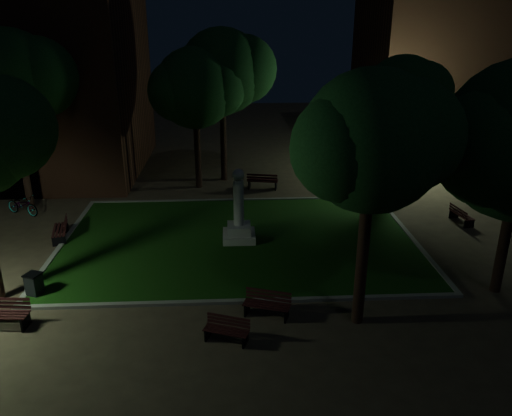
{
  "coord_description": "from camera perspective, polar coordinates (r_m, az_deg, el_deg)",
  "views": [
    {
      "loc": [
        -0.33,
        -17.91,
        9.11
      ],
      "look_at": [
        0.69,
        1.0,
        1.91
      ],
      "focal_mm": 35.0,
      "sensor_mm": 36.0,
      "label": 1
    }
  ],
  "objects": [
    {
      "name": "bench_near_right",
      "position": [
        16.54,
        1.28,
        -11.0
      ],
      "size": [
        1.62,
        0.99,
        0.84
      ],
      "rotation": [
        0.0,
        0.0,
        -0.32
      ],
      "color": "black",
      "rests_on": "ground"
    },
    {
      "name": "lawn",
      "position": [
        21.88,
        -1.94,
        -3.68
      ],
      "size": [
        15.0,
        10.0,
        0.08
      ],
      "primitive_type": "cube",
      "color": "#153E0E",
      "rests_on": "ground"
    },
    {
      "name": "building_far",
      "position": [
        42.22,
        23.5,
        14.96
      ],
      "size": [
        16.0,
        10.0,
        12.0
      ],
      "primitive_type": "cube",
      "color": "#542C1D",
      "rests_on": "ground"
    },
    {
      "name": "lamppost_ne",
      "position": [
        31.14,
        16.8,
        8.71
      ],
      "size": [
        1.18,
        0.28,
        4.33
      ],
      "color": "black",
      "rests_on": "ground"
    },
    {
      "name": "tree_nw",
      "position": [
        26.66,
        -26.14,
        12.97
      ],
      "size": [
        5.87,
        4.79,
        8.82
      ],
      "color": "black",
      "rests_on": "ground"
    },
    {
      "name": "bicycle",
      "position": [
        27.17,
        -25.15,
        0.33
      ],
      "size": [
        2.05,
        1.49,
        1.03
      ],
      "primitive_type": "imported",
      "rotation": [
        0.0,
        0.0,
        1.1
      ],
      "color": "black",
      "rests_on": "ground"
    },
    {
      "name": "ground",
      "position": [
        20.09,
        -1.81,
        -6.15
      ],
      "size": [
        80.0,
        80.0,
        0.0
      ],
      "primitive_type": "plane",
      "color": "#4E3F2D"
    },
    {
      "name": "bench_far_side",
      "position": [
        28.36,
        0.75,
        3.04
      ],
      "size": [
        1.82,
        0.94,
        0.95
      ],
      "rotation": [
        0.0,
        0.0,
        2.94
      ],
      "color": "black",
      "rests_on": "ground"
    },
    {
      "name": "trash_bin",
      "position": [
        19.2,
        -24.02,
        -8.01
      ],
      "size": [
        0.65,
        0.65,
        0.86
      ],
      "color": "black",
      "rests_on": "ground"
    },
    {
      "name": "tree_ne",
      "position": [
        27.99,
        16.6,
        12.21
      ],
      "size": [
        5.18,
        4.23,
        7.44
      ],
      "color": "black",
      "rests_on": "ground"
    },
    {
      "name": "tree_north_wl",
      "position": [
        27.8,
        -6.79,
        13.43
      ],
      "size": [
        5.35,
        4.37,
        7.79
      ],
      "color": "black",
      "rests_on": "ground"
    },
    {
      "name": "bench_left_side",
      "position": [
        23.5,
        -21.36,
        -2.38
      ],
      "size": [
        0.92,
        1.73,
        0.9
      ],
      "rotation": [
        0.0,
        0.0,
        -1.35
      ],
      "color": "black",
      "rests_on": "ground"
    },
    {
      "name": "tree_far_north",
      "position": [
        28.97,
        -3.71,
        15.3
      ],
      "size": [
        5.88,
        4.8,
        8.75
      ],
      "color": "black",
      "rests_on": "ground"
    },
    {
      "name": "bench_west_near",
      "position": [
        17.87,
        -26.99,
        -10.78
      ],
      "size": [
        1.7,
        0.71,
        0.91
      ],
      "rotation": [
        0.0,
        0.0,
        -0.08
      ],
      "color": "black",
      "rests_on": "ground"
    },
    {
      "name": "bench_near_left",
      "position": [
        15.44,
        -3.34,
        -13.77
      ],
      "size": [
        1.45,
        0.91,
        0.75
      ],
      "rotation": [
        0.0,
        0.0,
        -0.35
      ],
      "color": "black",
      "rests_on": "ground"
    },
    {
      "name": "monument",
      "position": [
        21.51,
        -1.97,
        -1.46
      ],
      "size": [
        1.4,
        1.4,
        3.2
      ],
      "color": "#A9A39C",
      "rests_on": "lawn"
    },
    {
      "name": "lawn_kerb",
      "position": [
        21.87,
        -1.94,
        -3.64
      ],
      "size": [
        15.4,
        10.4,
        0.12
      ],
      "color": "slate",
      "rests_on": "ground"
    },
    {
      "name": "tree_se",
      "position": [
        14.48,
        13.48,
        7.36
      ],
      "size": [
        5.06,
        4.13,
        7.96
      ],
      "color": "black",
      "rests_on": "ground"
    },
    {
      "name": "bench_right_side",
      "position": [
        25.56,
        22.36,
        -0.8
      ],
      "size": [
        0.7,
        1.5,
        0.79
      ],
      "rotation": [
        0.0,
        0.0,
        1.71
      ],
      "color": "black",
      "rests_on": "ground"
    },
    {
      "name": "lamppost_nw",
      "position": [
        31.35,
        -21.8,
        8.41
      ],
      "size": [
        1.18,
        0.28,
        4.52
      ],
      "color": "black",
      "rests_on": "ground"
    }
  ]
}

